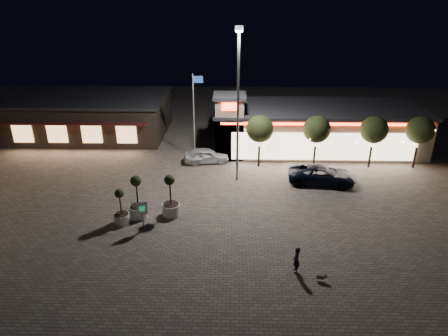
{
  "coord_description": "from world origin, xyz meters",
  "views": [
    {
      "loc": [
        1.61,
        -22.63,
        14.47
      ],
      "look_at": [
        0.95,
        6.0,
        1.96
      ],
      "focal_mm": 32.0,
      "sensor_mm": 36.0,
      "label": 1
    }
  ],
  "objects_px": {
    "pedestrian": "(296,260)",
    "planter_mid": "(121,213)",
    "pickup_truck": "(322,175)",
    "valet_sign": "(142,211)",
    "white_sedan": "(206,156)",
    "planter_left": "(138,205)"
  },
  "relations": [
    {
      "from": "pickup_truck",
      "to": "white_sedan",
      "type": "xyz_separation_m",
      "value": [
        -9.82,
        4.25,
        -0.06
      ]
    },
    {
      "from": "pickup_truck",
      "to": "pedestrian",
      "type": "distance_m",
      "value": 12.22
    },
    {
      "from": "white_sedan",
      "to": "pedestrian",
      "type": "relative_size",
      "value": 2.59
    },
    {
      "from": "white_sedan",
      "to": "planter_mid",
      "type": "xyz_separation_m",
      "value": [
        -5.1,
        -10.88,
        0.1
      ]
    },
    {
      "from": "pickup_truck",
      "to": "valet_sign",
      "type": "distance_m",
      "value": 15.24
    },
    {
      "from": "planter_mid",
      "to": "valet_sign",
      "type": "distance_m",
      "value": 1.97
    },
    {
      "from": "planter_left",
      "to": "planter_mid",
      "type": "xyz_separation_m",
      "value": [
        -0.97,
        -0.84,
        -0.19
      ]
    },
    {
      "from": "white_sedan",
      "to": "pedestrian",
      "type": "distance_m",
      "value": 17.0
    },
    {
      "from": "planter_mid",
      "to": "white_sedan",
      "type": "bearing_deg",
      "value": 64.88
    },
    {
      "from": "pickup_truck",
      "to": "valet_sign",
      "type": "xyz_separation_m",
      "value": [
        -13.26,
        -7.47,
        0.7
      ]
    },
    {
      "from": "pickup_truck",
      "to": "pedestrian",
      "type": "height_order",
      "value": "pedestrian"
    },
    {
      "from": "pickup_truck",
      "to": "planter_mid",
      "type": "bearing_deg",
      "value": 121.25
    },
    {
      "from": "pickup_truck",
      "to": "white_sedan",
      "type": "height_order",
      "value": "pickup_truck"
    },
    {
      "from": "white_sedan",
      "to": "planter_mid",
      "type": "distance_m",
      "value": 12.02
    },
    {
      "from": "pedestrian",
      "to": "planter_left",
      "type": "height_order",
      "value": "planter_left"
    },
    {
      "from": "pedestrian",
      "to": "planter_mid",
      "type": "distance_m",
      "value": 12.23
    },
    {
      "from": "planter_left",
      "to": "planter_mid",
      "type": "height_order",
      "value": "planter_left"
    },
    {
      "from": "pedestrian",
      "to": "planter_mid",
      "type": "bearing_deg",
      "value": -116.06
    },
    {
      "from": "pickup_truck",
      "to": "pedestrian",
      "type": "bearing_deg",
      "value": 169.36
    },
    {
      "from": "white_sedan",
      "to": "valet_sign",
      "type": "height_order",
      "value": "valet_sign"
    },
    {
      "from": "valet_sign",
      "to": "planter_mid",
      "type": "bearing_deg",
      "value": 153.26
    },
    {
      "from": "planter_left",
      "to": "pedestrian",
      "type": "bearing_deg",
      "value": -29.81
    }
  ]
}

